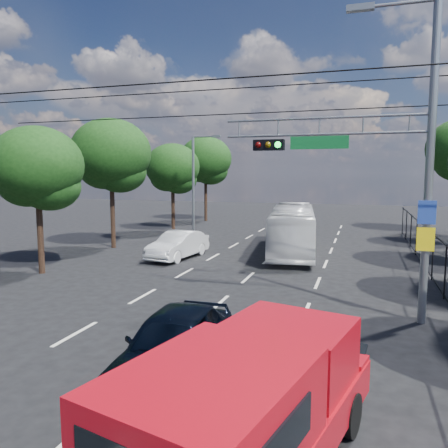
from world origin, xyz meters
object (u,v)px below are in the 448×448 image
at_px(navy_hatchback, 174,344).
at_px(white_bus, 293,229).
at_px(red_pickup, 252,405).
at_px(signal_mast, 386,150).
at_px(white_van, 178,245).

bearing_deg(navy_hatchback, white_bus, 87.73).
bearing_deg(red_pickup, navy_hatchback, 132.73).
bearing_deg(signal_mast, white_van, 144.35).
relative_size(red_pickup, white_van, 1.39).
relative_size(signal_mast, white_bus, 0.97).
distance_m(white_bus, white_van, 6.66).
height_order(white_bus, white_van, white_bus).
xyz_separation_m(red_pickup, white_bus, (-2.31, 18.91, 0.22)).
height_order(red_pickup, navy_hatchback, red_pickup).
distance_m(navy_hatchback, white_bus, 16.28).
bearing_deg(white_bus, white_van, -154.92).
height_order(signal_mast, white_van, signal_mast).
bearing_deg(red_pickup, signal_mast, 75.82).
xyz_separation_m(red_pickup, navy_hatchback, (-2.44, 2.64, -0.37)).
height_order(navy_hatchback, white_van, navy_hatchback).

